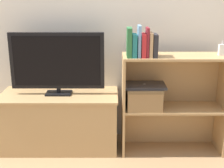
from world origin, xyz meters
TOP-DOWN VIEW (x-y plane):
  - ground_plane at (0.00, 0.00)m, footprint 16.00×16.00m
  - wall_back at (0.00, 0.48)m, footprint 10.00×0.05m
  - tv_stand at (-0.46, 0.22)m, footprint 1.03×0.47m
  - tv at (-0.46, 0.22)m, footprint 0.80×0.14m
  - bookshelf_lower_tier at (0.53, 0.22)m, footprint 0.87×0.31m
  - bookshelf_upper_tier at (0.53, 0.22)m, footprint 0.87×0.31m
  - book_forest at (0.14, 0.10)m, footprint 0.04×0.15m
  - book_teal at (0.18, 0.10)m, footprint 0.04×0.15m
  - book_skyblue at (0.22, 0.10)m, footprint 0.02×0.12m
  - book_crimson at (0.26, 0.10)m, footprint 0.03×0.15m
  - book_maroon at (0.29, 0.10)m, footprint 0.02×0.13m
  - book_tan at (0.31, 0.10)m, footprint 0.03×0.14m
  - book_charcoal at (0.35, 0.10)m, footprint 0.03×0.15m
  - baby_monitor at (0.90, 0.16)m, footprint 0.05×0.04m
  - storage_basket_left at (0.28, 0.14)m, footprint 0.30×0.28m
  - laptop at (0.28, 0.14)m, footprint 0.35×0.23m

SIDE VIEW (x-z plane):
  - ground_plane at x=0.00m, z-range 0.00..0.00m
  - tv_stand at x=-0.46m, z-range 0.00..0.50m
  - bookshelf_lower_tier at x=0.53m, z-range 0.06..0.47m
  - storage_basket_left at x=0.28m, z-range 0.42..0.60m
  - laptop at x=0.28m, z-range 0.59..0.61m
  - bookshelf_upper_tier at x=0.53m, z-range 0.47..0.92m
  - tv at x=-0.46m, z-range 0.52..1.05m
  - baby_monitor at x=0.90m, z-range 0.84..0.96m
  - book_teal at x=0.18m, z-range 0.86..1.04m
  - book_charcoal at x=0.35m, z-range 0.86..1.04m
  - book_crimson at x=0.26m, z-range 0.86..1.04m
  - book_tan at x=0.31m, z-range 0.86..1.05m
  - book_forest at x=0.14m, z-range 0.86..1.09m
  - book_maroon at x=0.29m, z-range 0.86..1.09m
  - book_skyblue at x=0.22m, z-range 0.86..1.10m
  - wall_back at x=0.00m, z-range 0.00..2.40m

